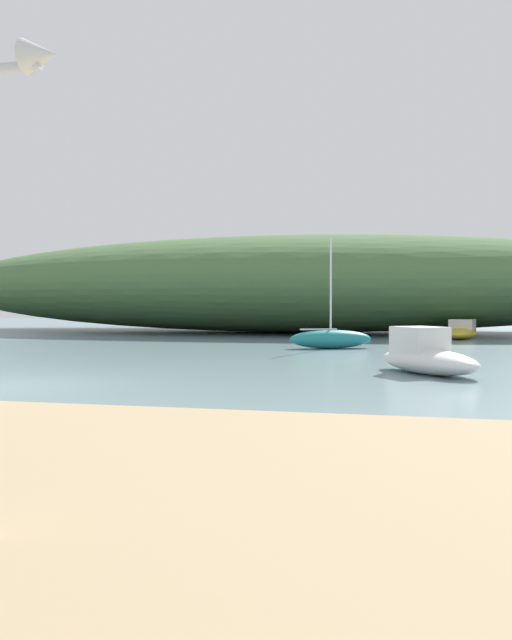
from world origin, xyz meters
name	(u,v)px	position (x,y,z in m)	size (l,w,h in m)	color
ground_plane	(34,384)	(0.00, 0.00, 0.00)	(120.00, 120.00, 0.00)	gray
distant_hill	(286,284)	(0.82, 27.46, 3.03)	(48.51, 15.21, 6.06)	#476B3D
motorboat_by_sandbar	(426,356)	(8.66, 4.24, 0.45)	(3.14, 3.66, 1.21)	white
sailboat_east_reach	(331,339)	(5.26, 12.94, 0.40)	(3.49, 2.18, 4.44)	teal
motorboat_outer_mooring	(461,331)	(11.03, 21.65, 0.38)	(2.39, 4.14, 1.00)	gold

